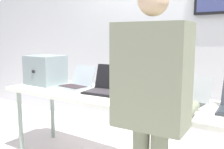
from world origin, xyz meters
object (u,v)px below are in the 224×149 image
Objects in this scene: laptop_station_1 at (106,86)px; laptop_station_3 at (188,98)px; laptop_station_0 at (77,82)px; equipment_box at (46,70)px; coffee_mug at (181,109)px; laptop_station_2 at (142,90)px; person at (152,95)px; workbench at (119,102)px.

laptop_station_3 is (0.83, 0.02, -0.01)m from laptop_station_1.
laptop_station_0 is 1.25m from laptop_station_3.
coffee_mug is at bearing -9.10° from equipment_box.
laptop_station_0 is 0.42m from laptop_station_1.
coffee_mug is at bearing -14.71° from laptop_station_0.
person reaches higher than laptop_station_2.
workbench is 0.25m from laptop_station_2.
person is at bearing -21.13° from equipment_box.
laptop_station_1 is 1.04× the size of laptop_station_2.
equipment_box is 1.26m from laptop_station_2.
laptop_station_3 is at bearing 1.07° from laptop_station_1.
person is (-0.01, -0.70, 0.16)m from laptop_station_3.
laptop_station_1 is at bearing 140.19° from person.
laptop_station_3 is 0.22× the size of person.
laptop_station_1 is 1.11× the size of laptop_station_3.
workbench is 6.60× the size of laptop_station_1.
person reaches higher than coffee_mug.
workbench is 29.00× the size of coffee_mug.
equipment_box is at bearing 170.90° from coffee_mug.
workbench is at bearing -172.61° from laptop_station_3.
laptop_station_1 is at bearing -178.93° from laptop_station_3.
laptop_station_0 is at bearing 150.10° from person.
person is at bearing -39.81° from laptop_station_1.
person reaches higher than equipment_box.
laptop_station_0 is at bearing 7.99° from equipment_box.
equipment_box is 4.40× the size of coffee_mug.
laptop_station_2 is (0.81, -0.00, 0.01)m from laptop_station_0.
coffee_mug is at bearing -80.43° from laptop_station_3.
equipment_box reaches higher than laptop_station_2.
laptop_station_2 is at bearing 23.89° from workbench.
laptop_station_2 is (1.26, 0.06, -0.11)m from equipment_box.
workbench is 1.58× the size of person.
laptop_station_0 is at bearing 165.29° from coffee_mug.
laptop_station_2 is at bearing 2.62° from equipment_box.
workbench is 1.08m from equipment_box.
workbench is 6.83× the size of laptop_station_2.
coffee_mug is at bearing -19.61° from laptop_station_1.
person is (0.43, -0.71, 0.15)m from laptop_station_2.
laptop_station_2 is (0.40, 0.02, 0.00)m from laptop_station_1.
equipment_box is 0.46m from laptop_station_0.
coffee_mug is at bearing 80.28° from person.
equipment_box is 1.04× the size of laptop_station_2.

